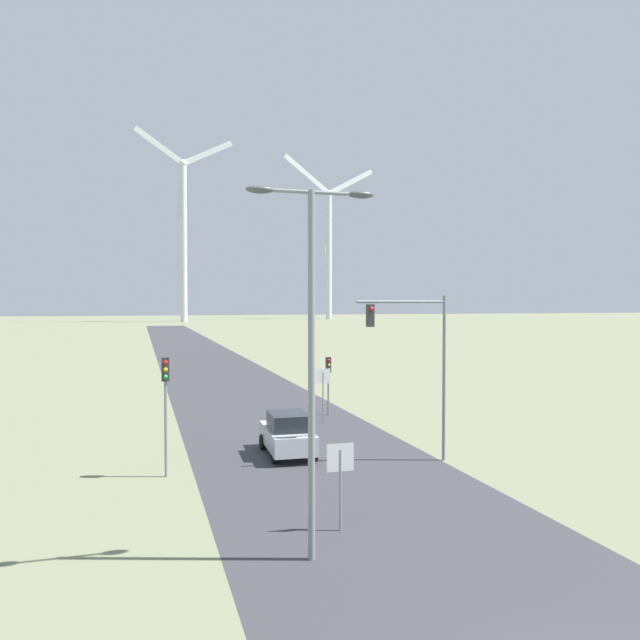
# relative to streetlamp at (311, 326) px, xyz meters

# --- Properties ---
(road_surface) EXTENTS (10.00, 240.00, 0.01)m
(road_surface) POSITION_rel_streetlamp_xyz_m (2.78, 40.01, -5.96)
(road_surface) COLOR #38383D
(road_surface) RESTS_ON ground
(streetlamp) EXTENTS (3.33, 0.32, 9.42)m
(streetlamp) POSITION_rel_streetlamp_xyz_m (0.00, 0.00, 0.00)
(streetlamp) COLOR gray
(streetlamp) RESTS_ON ground
(stop_sign_near) EXTENTS (0.81, 0.07, 2.52)m
(stop_sign_near) POSITION_rel_streetlamp_xyz_m (1.32, 1.70, -4.20)
(stop_sign_near) COLOR gray
(stop_sign_near) RESTS_ON ground
(stop_sign_far) EXTENTS (0.81, 0.07, 2.93)m
(stop_sign_far) POSITION_rel_streetlamp_xyz_m (5.43, 17.24, -3.92)
(stop_sign_far) COLOR gray
(stop_sign_far) RESTS_ON ground
(traffic_light_post_near_left) EXTENTS (0.28, 0.34, 4.50)m
(traffic_light_post_near_left) POSITION_rel_streetlamp_xyz_m (-3.24, 8.75, -2.69)
(traffic_light_post_near_left) COLOR gray
(traffic_light_post_near_left) RESTS_ON ground
(traffic_light_post_near_right) EXTENTS (0.28, 0.34, 3.37)m
(traffic_light_post_near_right) POSITION_rel_streetlamp_xyz_m (6.35, 19.25, -3.49)
(traffic_light_post_near_right) COLOR gray
(traffic_light_post_near_right) RESTS_ON ground
(traffic_light_mast_overhead) EXTENTS (3.91, 0.35, 6.83)m
(traffic_light_mast_overhead) POSITION_rel_streetlamp_xyz_m (6.69, 8.06, -1.22)
(traffic_light_mast_overhead) COLOR gray
(traffic_light_mast_overhead) RESTS_ON ground
(car_approaching) EXTENTS (1.97, 4.17, 1.83)m
(car_approaching) POSITION_rel_streetlamp_xyz_m (1.91, 10.74, -5.05)
(car_approaching) COLOR #B7BCC1
(car_approaching) RESTS_ON ground
(wind_turbine_left) EXTENTS (31.99, 4.50, 62.25)m
(wind_turbine_left) POSITION_rel_streetlamp_xyz_m (10.15, 193.27, 25.13)
(wind_turbine_left) COLOR silver
(wind_turbine_left) RESTS_ON ground
(wind_turbine_center) EXTENTS (38.74, 11.11, 60.72)m
(wind_turbine_center) POSITION_rel_streetlamp_xyz_m (65.88, 212.97, 23.92)
(wind_turbine_center) COLOR silver
(wind_turbine_center) RESTS_ON ground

